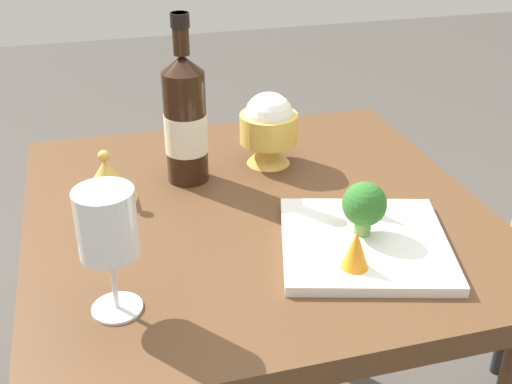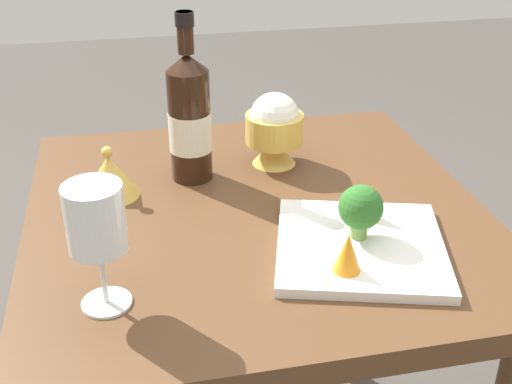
{
  "view_description": "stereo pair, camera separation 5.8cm",
  "coord_description": "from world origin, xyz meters",
  "px_view_note": "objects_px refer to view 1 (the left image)",
  "views": [
    {
      "loc": [
        0.92,
        -0.25,
        1.29
      ],
      "look_at": [
        0.0,
        0.0,
        0.78
      ],
      "focal_mm": 45.37,
      "sensor_mm": 36.0,
      "label": 1
    },
    {
      "loc": [
        0.93,
        -0.2,
        1.29
      ],
      "look_at": [
        0.0,
        0.0,
        0.78
      ],
      "focal_mm": 45.37,
      "sensor_mm": 36.0,
      "label": 2
    }
  ],
  "objects_px": {
    "wine_glass": "(107,226)",
    "serving_plate": "(364,243)",
    "rice_bowl_lid": "(107,180)",
    "carrot_garnish_left": "(373,198)",
    "wine_bottle": "(185,119)",
    "rice_bowl": "(269,127)",
    "broccoli_floret": "(364,205)",
    "carrot_garnish_right": "(356,249)"
  },
  "relations": [
    {
      "from": "wine_glass",
      "to": "serving_plate",
      "type": "distance_m",
      "value": 0.4
    },
    {
      "from": "rice_bowl_lid",
      "to": "carrot_garnish_left",
      "type": "distance_m",
      "value": 0.45
    },
    {
      "from": "wine_bottle",
      "to": "rice_bowl",
      "type": "bearing_deg",
      "value": 99.27
    },
    {
      "from": "wine_bottle",
      "to": "serving_plate",
      "type": "height_order",
      "value": "wine_bottle"
    },
    {
      "from": "broccoli_floret",
      "to": "rice_bowl",
      "type": "bearing_deg",
      "value": -169.22
    },
    {
      "from": "rice_bowl",
      "to": "carrot_garnish_left",
      "type": "bearing_deg",
      "value": 20.43
    },
    {
      "from": "rice_bowl_lid",
      "to": "carrot_garnish_left",
      "type": "height_order",
      "value": "rice_bowl_lid"
    },
    {
      "from": "rice_bowl_lid",
      "to": "carrot_garnish_left",
      "type": "relative_size",
      "value": 1.65
    },
    {
      "from": "rice_bowl",
      "to": "broccoli_floret",
      "type": "distance_m",
      "value": 0.32
    },
    {
      "from": "wine_bottle",
      "to": "carrot_garnish_right",
      "type": "distance_m",
      "value": 0.41
    },
    {
      "from": "rice_bowl",
      "to": "rice_bowl_lid",
      "type": "distance_m",
      "value": 0.32
    },
    {
      "from": "carrot_garnish_left",
      "to": "wine_glass",
      "type": "bearing_deg",
      "value": -74.41
    },
    {
      "from": "serving_plate",
      "to": "wine_bottle",
      "type": "bearing_deg",
      "value": -143.9
    },
    {
      "from": "wine_glass",
      "to": "carrot_garnish_left",
      "type": "bearing_deg",
      "value": 105.59
    },
    {
      "from": "carrot_garnish_left",
      "to": "carrot_garnish_right",
      "type": "distance_m",
      "value": 0.16
    },
    {
      "from": "rice_bowl",
      "to": "rice_bowl_lid",
      "type": "height_order",
      "value": "rice_bowl"
    },
    {
      "from": "wine_bottle",
      "to": "carrot_garnish_left",
      "type": "distance_m",
      "value": 0.36
    },
    {
      "from": "broccoli_floret",
      "to": "carrot_garnish_left",
      "type": "relative_size",
      "value": 1.41
    },
    {
      "from": "wine_bottle",
      "to": "rice_bowl",
      "type": "distance_m",
      "value": 0.17
    },
    {
      "from": "wine_bottle",
      "to": "serving_plate",
      "type": "relative_size",
      "value": 0.98
    },
    {
      "from": "wine_glass",
      "to": "rice_bowl_lid",
      "type": "bearing_deg",
      "value": 178.02
    },
    {
      "from": "rice_bowl_lid",
      "to": "broccoli_floret",
      "type": "relative_size",
      "value": 1.17
    },
    {
      "from": "carrot_garnish_right",
      "to": "broccoli_floret",
      "type": "bearing_deg",
      "value": 149.86
    },
    {
      "from": "rice_bowl",
      "to": "carrot_garnish_left",
      "type": "distance_m",
      "value": 0.28
    },
    {
      "from": "serving_plate",
      "to": "rice_bowl_lid",
      "type": "bearing_deg",
      "value": -125.3
    },
    {
      "from": "rice_bowl_lid",
      "to": "serving_plate",
      "type": "bearing_deg",
      "value": 54.7
    },
    {
      "from": "rice_bowl_lid",
      "to": "carrot_garnish_right",
      "type": "height_order",
      "value": "rice_bowl_lid"
    },
    {
      "from": "carrot_garnish_left",
      "to": "wine_bottle",
      "type": "bearing_deg",
      "value": -132.25
    },
    {
      "from": "serving_plate",
      "to": "carrot_garnish_left",
      "type": "distance_m",
      "value": 0.09
    },
    {
      "from": "rice_bowl",
      "to": "broccoli_floret",
      "type": "xyz_separation_m",
      "value": [
        0.31,
        0.06,
        -0.01
      ]
    },
    {
      "from": "rice_bowl_lid",
      "to": "wine_glass",
      "type": "bearing_deg",
      "value": -1.98
    },
    {
      "from": "rice_bowl",
      "to": "serving_plate",
      "type": "bearing_deg",
      "value": 9.97
    },
    {
      "from": "wine_glass",
      "to": "broccoli_floret",
      "type": "distance_m",
      "value": 0.39
    },
    {
      "from": "serving_plate",
      "to": "carrot_garnish_left",
      "type": "height_order",
      "value": "carrot_garnish_left"
    },
    {
      "from": "wine_bottle",
      "to": "broccoli_floret",
      "type": "bearing_deg",
      "value": 37.79
    },
    {
      "from": "carrot_garnish_left",
      "to": "rice_bowl",
      "type": "bearing_deg",
      "value": -159.57
    },
    {
      "from": "rice_bowl",
      "to": "carrot_garnish_left",
      "type": "height_order",
      "value": "rice_bowl"
    },
    {
      "from": "wine_glass",
      "to": "carrot_garnish_left",
      "type": "height_order",
      "value": "wine_glass"
    },
    {
      "from": "serving_plate",
      "to": "broccoli_floret",
      "type": "bearing_deg",
      "value": 173.42
    },
    {
      "from": "wine_glass",
      "to": "broccoli_floret",
      "type": "height_order",
      "value": "wine_glass"
    },
    {
      "from": "carrot_garnish_left",
      "to": "broccoli_floret",
      "type": "bearing_deg",
      "value": -37.71
    },
    {
      "from": "wine_glass",
      "to": "rice_bowl_lid",
      "type": "height_order",
      "value": "wine_glass"
    }
  ]
}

